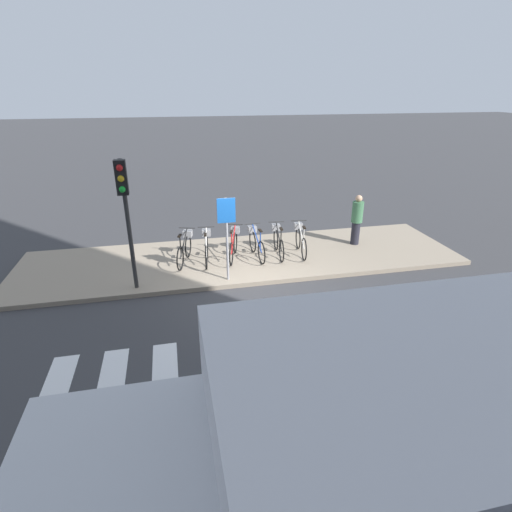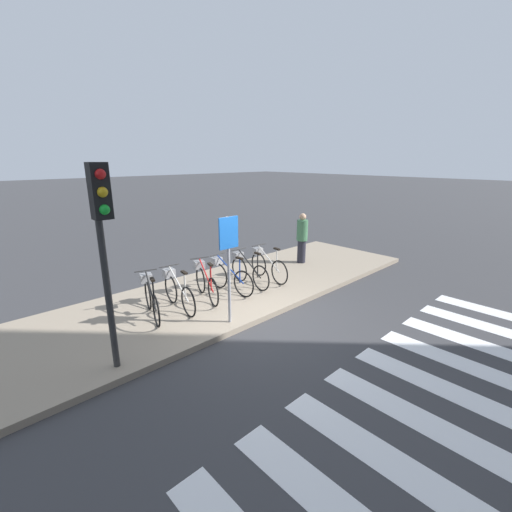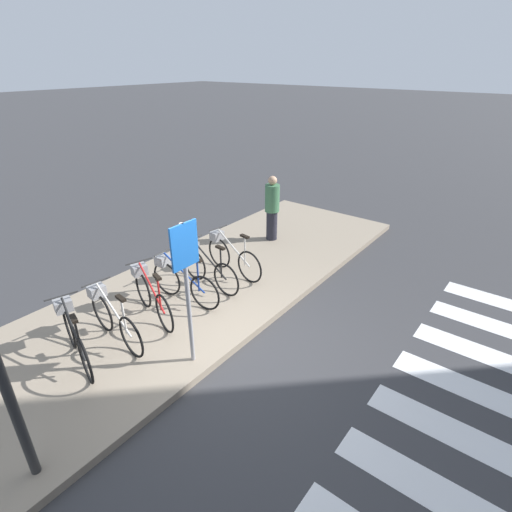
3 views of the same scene
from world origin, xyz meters
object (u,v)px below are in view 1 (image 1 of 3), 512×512
at_px(parked_bicycle_0, 185,248).
at_px(parked_bicycle_1, 207,247).
at_px(parked_bicycle_4, 278,241).
at_px(pedestrian, 357,219).
at_px(traffic_light, 124,199).
at_px(parked_bicycle_5, 300,239).
at_px(parked_bicycle_3, 256,243).
at_px(parked_bicycle_2, 234,244).
at_px(truck, 382,481).
at_px(sign_post, 227,226).

xyz_separation_m(parked_bicycle_0, parked_bicycle_1, (0.60, -0.05, 0.00)).
xyz_separation_m(parked_bicycle_4, pedestrian, (2.56, 0.31, 0.38)).
bearing_deg(parked_bicycle_1, traffic_light, -143.66).
xyz_separation_m(parked_bicycle_5, traffic_light, (-4.60, -1.37, 1.83)).
distance_m(parked_bicycle_1, parked_bicycle_3, 1.42).
xyz_separation_m(parked_bicycle_2, parked_bicycle_3, (0.64, -0.05, 0.00)).
bearing_deg(traffic_light, parked_bicycle_3, 22.89).
distance_m(parked_bicycle_2, parked_bicycle_3, 0.64).
bearing_deg(parked_bicycle_2, parked_bicycle_0, -179.38).
distance_m(parked_bicycle_3, parked_bicycle_4, 0.66).
height_order(parked_bicycle_0, parked_bicycle_4, same).
bearing_deg(truck, parked_bicycle_2, 89.51).
bearing_deg(parked_bicycle_3, parked_bicycle_4, 1.15).
height_order(parked_bicycle_2, sign_post, sign_post).
distance_m(parked_bicycle_0, traffic_light, 2.64).
xyz_separation_m(truck, sign_post, (-0.30, 7.01, -0.05)).
relative_size(parked_bicycle_5, sign_post, 0.72).
height_order(parked_bicycle_1, parked_bicycle_2, same).
xyz_separation_m(pedestrian, sign_post, (-4.23, -1.65, 0.64)).
xyz_separation_m(parked_bicycle_1, traffic_light, (-1.86, -1.37, 1.83)).
height_order(parked_bicycle_1, sign_post, sign_post).
distance_m(parked_bicycle_4, sign_post, 2.37).
height_order(parked_bicycle_3, parked_bicycle_5, same).
height_order(parked_bicycle_4, parked_bicycle_5, same).
height_order(parked_bicycle_4, sign_post, sign_post).
height_order(parked_bicycle_0, pedestrian, pedestrian).
bearing_deg(parked_bicycle_2, parked_bicycle_4, -1.53).
bearing_deg(truck, parked_bicycle_1, 94.86).
relative_size(parked_bicycle_2, traffic_light, 0.48).
relative_size(parked_bicycle_2, truck, 0.28).
bearing_deg(parked_bicycle_4, parked_bicycle_0, 179.57).
relative_size(parked_bicycle_2, parked_bicycle_4, 0.97).
bearing_deg(parked_bicycle_0, pedestrian, 3.19).
bearing_deg(parked_bicycle_3, truck, -94.85).
distance_m(parked_bicycle_1, parked_bicycle_2, 0.78).
height_order(truck, sign_post, truck).
height_order(parked_bicycle_4, traffic_light, traffic_light).
bearing_deg(parked_bicycle_2, parked_bicycle_1, -175.42).
xyz_separation_m(parked_bicycle_1, truck, (0.71, -8.32, 1.08)).
relative_size(parked_bicycle_0, parked_bicycle_4, 0.97).
height_order(parked_bicycle_0, truck, truck).
xyz_separation_m(parked_bicycle_0, truck, (1.30, -8.37, 1.08)).
xyz_separation_m(parked_bicycle_0, pedestrian, (5.23, 0.29, 0.38)).
relative_size(parked_bicycle_2, parked_bicycle_3, 0.97).
distance_m(parked_bicycle_2, sign_post, 1.76).
xyz_separation_m(parked_bicycle_2, parked_bicycle_5, (1.96, -0.06, 0.00)).
distance_m(parked_bicycle_0, parked_bicycle_1, 0.60).
relative_size(pedestrian, sign_post, 0.73).
relative_size(parked_bicycle_0, parked_bicycle_5, 0.97).
bearing_deg(parked_bicycle_5, parked_bicycle_3, 179.31).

